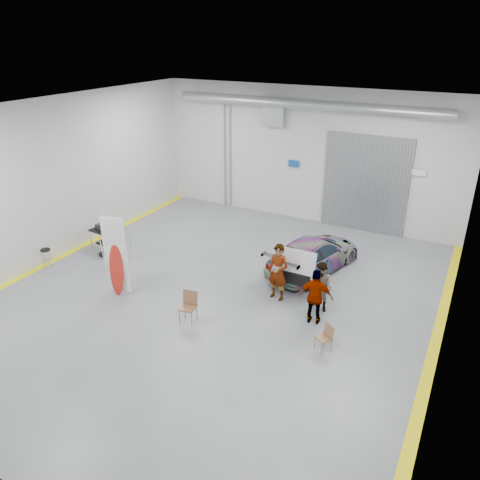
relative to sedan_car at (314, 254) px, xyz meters
The scene contains 13 objects.
ground 4.06m from the sedan_car, 123.82° to the right, with size 16.00×16.00×0.00m, color slate.
room_shell 4.13m from the sedan_car, 150.87° to the right, with size 14.02×16.18×6.01m.
sedan_car is the anchor object (origin of this frame).
person_a 2.52m from the sedan_car, 98.00° to the right, with size 0.71×0.46×1.94m, color #825C47.
person_b 2.72m from the sedan_car, 65.52° to the right, with size 0.80×0.62×1.64m, color #43617B.
person_c 3.47m from the sedan_car, 69.59° to the right, with size 1.03×0.42×1.78m, color #A55A37.
surfboard_display 7.04m from the sedan_car, 137.83° to the right, with size 0.82×0.36×2.94m.
folding_chair_near 5.46m from the sedan_car, 113.44° to the right, with size 0.54×0.56×0.98m.
folding_chair_far 4.83m from the sedan_car, 66.87° to the right, with size 0.52×0.57×0.80m.
shop_stool 9.90m from the sedan_car, 153.28° to the right, with size 0.37×0.37×0.73m.
work_table 8.31m from the sedan_car, 164.23° to the right, with size 1.39×0.82×1.08m.
office_chair 8.07m from the sedan_car, 161.42° to the right, with size 0.57×0.57×1.08m.
trunk_lid 2.03m from the sedan_car, 90.00° to the right, with size 1.47×0.89×0.04m, color silver.
Camera 1 is at (7.05, -11.52, 8.11)m, focal length 35.00 mm.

